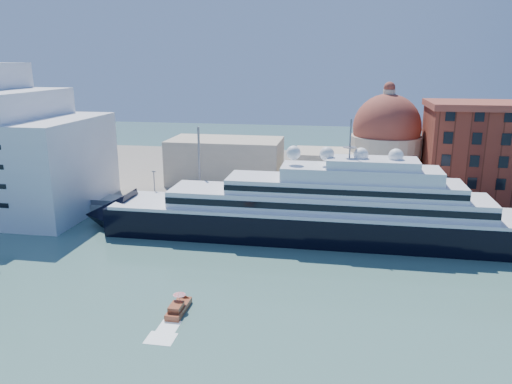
# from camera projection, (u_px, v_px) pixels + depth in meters

# --- Properties ---
(ground) EXTENTS (400.00, 400.00, 0.00)m
(ground) POSITION_uv_depth(u_px,v_px,m) (265.00, 285.00, 79.06)
(ground) COLOR #37605A
(ground) RESTS_ON ground
(quay) EXTENTS (180.00, 10.00, 2.50)m
(quay) POSITION_uv_depth(u_px,v_px,m) (289.00, 215.00, 111.10)
(quay) COLOR gray
(quay) RESTS_ON ground
(land) EXTENTS (260.00, 72.00, 2.00)m
(land) POSITION_uv_depth(u_px,v_px,m) (304.00, 175.00, 150.19)
(land) COLOR slate
(land) RESTS_ON ground
(quay_fence) EXTENTS (180.00, 0.10, 1.20)m
(quay_fence) POSITION_uv_depth(u_px,v_px,m) (286.00, 213.00, 106.34)
(quay_fence) COLOR slate
(quay_fence) RESTS_ON quay
(superyacht) EXTENTS (93.80, 13.00, 28.03)m
(superyacht) POSITION_uv_depth(u_px,v_px,m) (301.00, 215.00, 99.10)
(superyacht) COLOR black
(superyacht) RESTS_ON ground
(service_barge) EXTENTS (12.59, 6.09, 2.71)m
(service_barge) POSITION_uv_depth(u_px,v_px,m) (11.00, 221.00, 108.24)
(service_barge) COLOR white
(service_barge) RESTS_ON ground
(water_taxi) EXTENTS (2.08, 6.19, 2.94)m
(water_taxi) POSITION_uv_depth(u_px,v_px,m) (178.00, 308.00, 70.51)
(water_taxi) COLOR maroon
(water_taxi) RESTS_ON ground
(church) EXTENTS (66.00, 18.00, 25.50)m
(church) POSITION_uv_depth(u_px,v_px,m) (324.00, 154.00, 130.12)
(church) COLOR beige
(church) RESTS_ON land
(lamp_posts) EXTENTS (120.80, 2.40, 18.00)m
(lamp_posts) POSITION_uv_depth(u_px,v_px,m) (231.00, 177.00, 109.37)
(lamp_posts) COLOR slate
(lamp_posts) RESTS_ON quay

